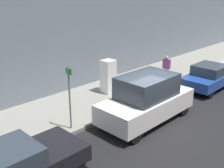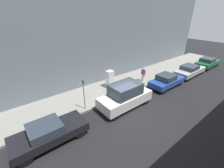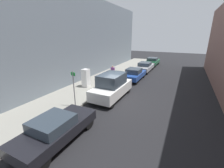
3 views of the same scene
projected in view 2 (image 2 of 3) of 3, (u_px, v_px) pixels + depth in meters
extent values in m
plane|color=black|center=(128.00, 110.00, 12.36)|extent=(80.00, 80.00, 0.00)
cube|color=gray|center=(102.00, 91.00, 15.03)|extent=(3.99, 44.00, 0.17)
cube|color=slate|center=(83.00, 40.00, 15.23)|extent=(2.32, 39.60, 9.46)
cube|color=white|center=(110.00, 79.00, 15.36)|extent=(0.63, 0.68, 1.80)
cube|color=black|center=(112.00, 78.00, 15.55)|extent=(0.01, 0.01, 1.71)
cube|color=yellow|center=(112.00, 76.00, 15.52)|extent=(0.16, 0.01, 0.22)
cube|color=red|center=(112.00, 73.00, 15.30)|extent=(0.57, 0.01, 0.05)
cube|color=red|center=(112.00, 81.00, 15.71)|extent=(0.57, 0.01, 0.05)
cylinder|color=#47443F|center=(130.00, 86.00, 15.88)|extent=(0.70, 0.70, 0.02)
cylinder|color=slate|center=(84.00, 95.00, 11.65)|extent=(0.07, 0.07, 2.63)
cube|color=#198C33|center=(83.00, 82.00, 11.17)|extent=(0.36, 0.02, 0.24)
cylinder|color=beige|center=(142.00, 77.00, 17.09)|extent=(0.14, 0.14, 0.77)
cylinder|color=beige|center=(143.00, 78.00, 16.95)|extent=(0.14, 0.14, 0.77)
cube|color=#7A3D7F|center=(143.00, 72.00, 16.72)|extent=(0.45, 0.22, 0.57)
sphere|color=tan|center=(144.00, 69.00, 16.55)|extent=(0.21, 0.21, 0.21)
cube|color=black|center=(50.00, 133.00, 9.10)|extent=(1.84, 4.41, 0.55)
cube|color=#2D3842|center=(45.00, 128.00, 8.75)|extent=(1.62, 1.85, 0.50)
cylinder|color=black|center=(70.00, 120.00, 10.67)|extent=(0.22, 0.73, 0.73)
cylinder|color=black|center=(80.00, 132.00, 9.56)|extent=(0.22, 0.73, 0.73)
cylinder|color=black|center=(20.00, 141.00, 8.89)|extent=(0.22, 0.73, 0.73)
cylinder|color=black|center=(25.00, 160.00, 7.78)|extent=(0.22, 0.73, 0.73)
cube|color=silver|center=(125.00, 99.00, 12.52)|extent=(1.96, 4.62, 0.85)
cube|color=#2D3842|center=(125.00, 89.00, 12.13)|extent=(1.72, 2.54, 0.95)
cylinder|color=black|center=(132.00, 93.00, 14.27)|extent=(0.22, 0.65, 0.65)
cylinder|color=black|center=(146.00, 100.00, 13.07)|extent=(0.22, 0.65, 0.65)
cylinder|color=black|center=(102.00, 106.00, 12.33)|extent=(0.22, 0.65, 0.65)
cylinder|color=black|center=(115.00, 116.00, 11.13)|extent=(0.22, 0.65, 0.65)
cube|color=#23479E|center=(167.00, 81.00, 15.97)|extent=(1.78, 4.15, 0.55)
cube|color=#2D3842|center=(166.00, 77.00, 15.61)|extent=(1.56, 1.74, 0.55)
cylinder|color=black|center=(168.00, 78.00, 17.46)|extent=(0.22, 0.65, 0.65)
cylinder|color=black|center=(180.00, 82.00, 16.39)|extent=(0.22, 0.65, 0.65)
cylinder|color=black|center=(152.00, 85.00, 15.78)|extent=(0.22, 0.65, 0.65)
cylinder|color=black|center=(164.00, 91.00, 14.71)|extent=(0.22, 0.65, 0.65)
cube|color=silver|center=(190.00, 71.00, 18.78)|extent=(1.80, 4.78, 0.55)
cube|color=#2D3842|center=(190.00, 67.00, 18.41)|extent=(1.59, 2.01, 0.50)
cylinder|color=black|center=(190.00, 68.00, 20.45)|extent=(0.22, 0.66, 0.66)
cylinder|color=black|center=(202.00, 72.00, 19.36)|extent=(0.22, 0.66, 0.66)
cylinder|color=black|center=(176.00, 75.00, 18.43)|extent=(0.22, 0.66, 0.66)
cylinder|color=black|center=(188.00, 78.00, 17.34)|extent=(0.22, 0.66, 0.66)
cube|color=#1E6038|center=(207.00, 63.00, 21.67)|extent=(1.82, 4.39, 0.55)
cube|color=#2D3842|center=(208.00, 60.00, 21.32)|extent=(1.60, 1.84, 0.50)
cylinder|color=black|center=(206.00, 61.00, 23.24)|extent=(0.22, 0.67, 0.67)
cylinder|color=black|center=(217.00, 64.00, 22.14)|extent=(0.22, 0.67, 0.67)
cylinder|color=black|center=(196.00, 66.00, 21.44)|extent=(0.22, 0.67, 0.67)
cylinder|color=black|center=(208.00, 69.00, 20.34)|extent=(0.22, 0.67, 0.67)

